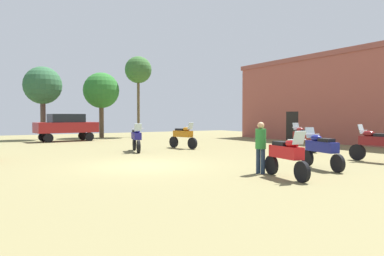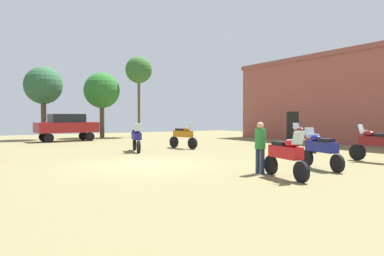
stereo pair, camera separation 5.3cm
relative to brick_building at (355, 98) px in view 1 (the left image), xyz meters
The scene contains 13 objects.
ground_plane 18.67m from the brick_building, 167.86° to the right, with size 44.00×52.00×0.02m.
brick_building is the anchor object (origin of this frame).
motorcycle_1 13.53m from the brick_building, behind, with size 0.78×2.12×1.49m.
motorcycle_3 17.93m from the brick_building, 150.83° to the right, with size 0.68×2.09×1.44m.
motorcycle_4 9.42m from the brick_building, 160.50° to the right, with size 0.72×2.27×1.48m.
motorcycle_5 12.57m from the brick_building, 141.31° to the right, with size 0.66×2.17×1.51m.
motorcycle_7 16.46m from the brick_building, behind, with size 0.78×2.19×1.47m.
motorcycle_8 15.44m from the brick_building, 148.87° to the right, with size 0.77×2.22×1.44m.
car_1 20.99m from the brick_building, 147.68° to the left, with size 4.45×2.19×2.00m.
person_1 17.48m from the brick_building, 153.98° to the right, with size 0.43×0.43×1.66m.
tree_2 20.11m from the brick_building, 134.47° to the left, with size 3.04×3.04×5.57m.
tree_3 17.80m from the brick_building, 128.31° to the left, with size 2.36×2.36×7.12m.
tree_4 23.53m from the brick_building, 143.12° to the left, with size 2.94×2.94×5.72m.
Camera 1 is at (-5.43, -12.56, 1.87)m, focal length 34.07 mm.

